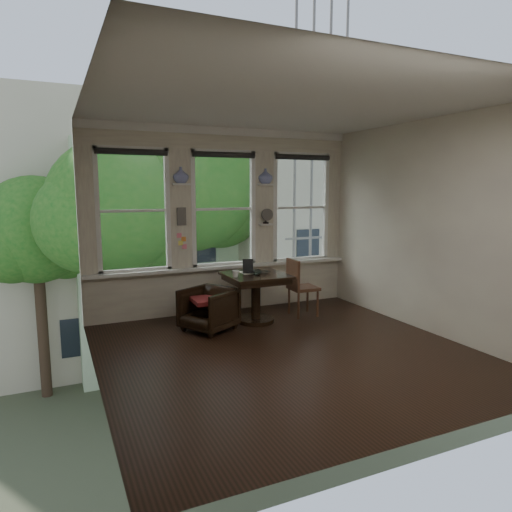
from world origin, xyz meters
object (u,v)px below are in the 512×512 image
armchair_left (209,309)px  side_chair_right (303,287)px  table (256,298)px  laptop (260,273)px  mug (236,274)px

armchair_left → side_chair_right: side_chair_right is taller
table → armchair_left: 0.81m
laptop → table: bearing=161.3°
side_chair_right → mug: size_ratio=8.43×
side_chair_right → laptop: size_ratio=2.65×
mug → side_chair_right: bearing=6.1°
armchair_left → laptop: size_ratio=1.97×
table → side_chair_right: size_ratio=0.98×
laptop → mug: 0.44m
side_chair_right → mug: side_chair_right is taller
table → mug: (-0.37, -0.10, 0.43)m
armchair_left → laptop: laptop is taller
laptop → mug: size_ratio=3.18×
table → side_chair_right: 0.86m
laptop → armchair_left: bearing=-174.7°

